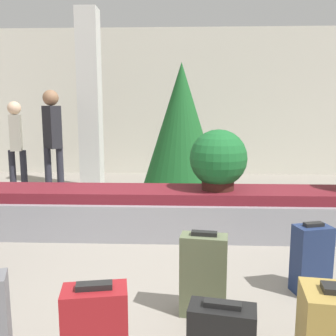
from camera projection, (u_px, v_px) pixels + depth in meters
The scene contains 10 objects.
ground_plane at pixel (162, 285), 3.20m from camera, with size 18.00×18.00×0.00m, color gray.
back_wall at pixel (175, 102), 8.31m from camera, with size 18.00×0.06×3.20m.
carousel at pixel (168, 212), 4.50m from camera, with size 7.17×0.80×0.54m.
pillar at pixel (90, 102), 6.71m from camera, with size 0.37×0.37×3.20m.
suitcase_1 at pixel (203, 275), 2.71m from camera, with size 0.35×0.21×0.63m.
suitcase_7 at pixel (311, 259), 3.04m from camera, with size 0.32×0.25×0.59m.
potted_plant_0 at pixel (218, 160), 4.35m from camera, with size 0.67×0.67×0.71m.
traveler_0 at pixel (52, 134), 5.99m from camera, with size 0.35×0.35×1.77m.
traveler_1 at pixel (16, 140), 6.40m from camera, with size 0.31×0.36×1.60m.
decorated_tree at pixel (181, 125), 6.24m from camera, with size 1.30×1.30×2.23m.
Camera 1 is at (0.17, -2.99, 1.51)m, focal length 40.00 mm.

